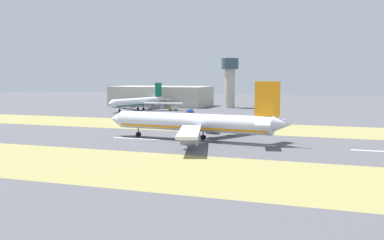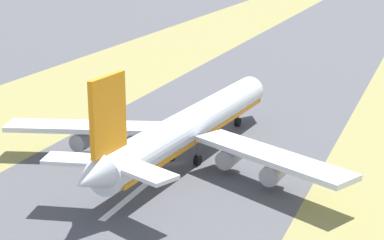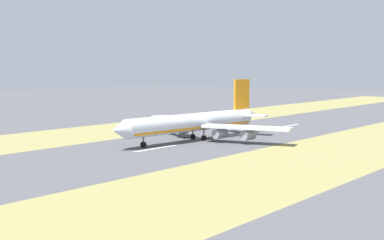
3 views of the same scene
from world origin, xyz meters
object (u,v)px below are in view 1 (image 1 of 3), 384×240
terminal_building (161,96)px  apron_car (190,111)px  airplane_main_jet (197,123)px  service_truck (174,108)px  control_tower (230,77)px  airplane_parked_apron (140,102)px

terminal_building → apron_car: 66.69m
airplane_main_jet → service_truck: airplane_main_jet is taller
airplane_main_jet → terminal_building: size_ratio=0.96×
terminal_building → control_tower: control_tower is taller
control_tower → airplane_parked_apron: size_ratio=0.59×
apron_car → terminal_building: bearing=39.0°
apron_car → airplane_parked_apron: bearing=77.8°
apron_car → control_tower: bearing=-12.3°
service_truck → apron_car: 19.15m
airplane_parked_apron → service_truck: bearing=-82.4°
airplane_main_jet → control_tower: control_tower is taller
terminal_building → apron_car: terminal_building is taller
terminal_building → control_tower: 54.57m
control_tower → service_truck: size_ratio=5.65×
airplane_parked_apron → airplane_main_jet: bearing=-145.9°
terminal_building → service_truck: size_ratio=11.57×
airplane_main_jet → terminal_building: bearing=27.5°
airplane_main_jet → control_tower: 165.18m
airplane_parked_apron → service_truck: size_ratio=9.54×
control_tower → service_truck: 51.00m
service_truck → apron_car: size_ratio=1.28×
airplane_parked_apron → control_tower: bearing=-49.3°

